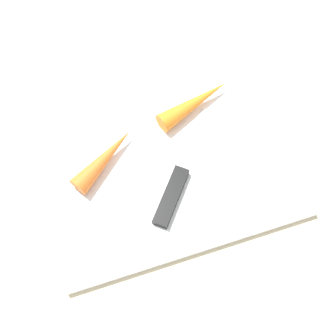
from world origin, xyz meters
The scene contains 5 objects.
ground_plane centered at (0.00, 0.00, 0.00)m, with size 1.40×1.40×0.00m, color #C6B793.
cutting_board centered at (0.00, 0.00, 0.01)m, with size 0.36×0.26×0.01m, color white.
knife centered at (0.00, -0.04, 0.02)m, with size 0.14×0.17×0.01m.
carrot_short centered at (-0.08, 0.04, 0.03)m, with size 0.03×0.03×0.12m, color orange.
carrot_long centered at (0.07, 0.09, 0.03)m, with size 0.03×0.03×0.13m, color orange.
Camera 1 is at (-0.07, -0.22, 0.55)m, focal length 42.36 mm.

